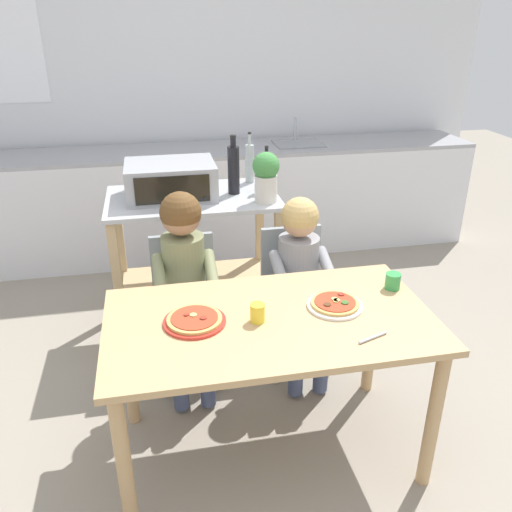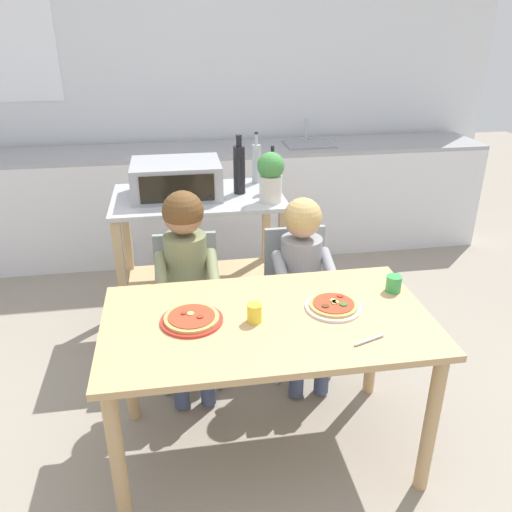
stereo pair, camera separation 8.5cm
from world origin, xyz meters
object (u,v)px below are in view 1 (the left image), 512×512
object	(u,v)px
drinking_cup_yellow	(257,313)
child_in_olive_shirt	(185,269)
toaster_oven	(171,180)
child_in_grey_shirt	(301,268)
dining_table	(270,338)
pizza_plate_white	(335,304)
bottle_dark_olive_oil	(266,172)
bottle_tall_green_wine	(234,169)
potted_herb_plant	(266,175)
dining_chair_left	(186,299)
bottle_squat_spirits	(250,163)
dining_chair_right	(294,289)
serving_spoon	(373,338)
kitchen_island_cart	(195,242)
pizza_plate_red_rimmed	(195,320)
drinking_cup_green	(393,281)

from	to	relation	value
drinking_cup_yellow	child_in_olive_shirt	bearing A→B (deg)	113.77
toaster_oven	child_in_grey_shirt	world-z (taller)	toaster_oven
dining_table	child_in_olive_shirt	world-z (taller)	child_in_olive_shirt
toaster_oven	pizza_plate_white	size ratio (longest dim) A/B	2.13
toaster_oven	child_in_olive_shirt	world-z (taller)	same
bottle_dark_olive_oil	bottle_tall_green_wine	distance (m)	0.21
potted_herb_plant	dining_chair_left	world-z (taller)	potted_herb_plant
bottle_squat_spirits	potted_herb_plant	distance (m)	0.40
dining_chair_left	bottle_dark_olive_oil	bearing A→B (deg)	41.73
dining_chair_left	child_in_olive_shirt	world-z (taller)	child_in_olive_shirt
toaster_oven	bottle_squat_spirits	distance (m)	0.55
dining_chair_right	drinking_cup_yellow	world-z (taller)	dining_chair_right
child_in_grey_shirt	serving_spoon	xyz separation A→B (m)	(0.06, -0.79, 0.07)
kitchen_island_cart	pizza_plate_red_rimmed	size ratio (longest dim) A/B	3.89
dining_chair_left	pizza_plate_red_rimmed	bearing A→B (deg)	-90.00
bottle_squat_spirits	bottle_tall_green_wine	world-z (taller)	bottle_tall_green_wine
bottle_tall_green_wine	toaster_oven	bearing A→B (deg)	177.88
kitchen_island_cart	bottle_tall_green_wine	xyz separation A→B (m)	(0.25, 0.01, 0.45)
toaster_oven	bottle_tall_green_wine	bearing A→B (deg)	-2.12
bottle_tall_green_wine	pizza_plate_red_rimmed	xyz separation A→B (m)	(-0.36, -1.14, -0.31)
dining_chair_left	child_in_olive_shirt	size ratio (longest dim) A/B	0.74
toaster_oven	dining_chair_right	world-z (taller)	toaster_oven
child_in_olive_shirt	child_in_grey_shirt	bearing A→B (deg)	-1.38
dining_table	pizza_plate_red_rimmed	world-z (taller)	pizza_plate_red_rimmed
dining_chair_left	pizza_plate_red_rimmed	size ratio (longest dim) A/B	3.10
toaster_oven	dining_table	size ratio (longest dim) A/B	0.37
pizza_plate_red_rimmed	drinking_cup_green	world-z (taller)	drinking_cup_green
toaster_oven	child_in_olive_shirt	size ratio (longest dim) A/B	0.48
drinking_cup_yellow	bottle_dark_olive_oil	bearing A→B (deg)	75.86
pizza_plate_red_rimmed	drinking_cup_yellow	size ratio (longest dim) A/B	3.24
toaster_oven	drinking_cup_yellow	distance (m)	1.25
pizza_plate_white	drinking_cup_green	size ratio (longest dim) A/B	3.21
dining_chair_right	child_in_grey_shirt	bearing A→B (deg)	-90.00
toaster_oven	potted_herb_plant	size ratio (longest dim) A/B	1.78
dining_chair_left	drinking_cup_green	size ratio (longest dim) A/B	10.68
bottle_dark_olive_oil	serving_spoon	distance (m)	1.45
drinking_cup_yellow	pizza_plate_white	bearing A→B (deg)	7.59
toaster_oven	drinking_cup_green	distance (m)	1.43
pizza_plate_white	child_in_grey_shirt	bearing A→B (deg)	90.02
kitchen_island_cart	pizza_plate_red_rimmed	world-z (taller)	kitchen_island_cart
child_in_olive_shirt	dining_chair_right	bearing A→B (deg)	9.62
bottle_tall_green_wine	potted_herb_plant	bearing A→B (deg)	-51.05
bottle_squat_spirits	drinking_cup_green	world-z (taller)	bottle_squat_spirits
toaster_oven	bottle_tall_green_wine	distance (m)	0.38
pizza_plate_white	drinking_cup_yellow	distance (m)	0.36
toaster_oven	serving_spoon	size ratio (longest dim) A/B	3.71
dining_table	pizza_plate_red_rimmed	xyz separation A→B (m)	(-0.32, 0.02, 0.12)
bottle_squat_spirits	dining_chair_right	distance (m)	0.90
bottle_squat_spirits	dining_table	distance (m)	1.44
child_in_grey_shirt	bottle_dark_olive_oil	bearing A→B (deg)	94.82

